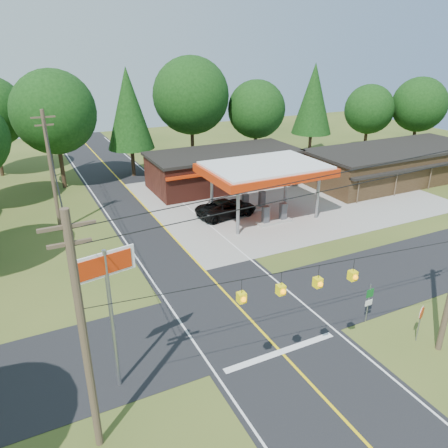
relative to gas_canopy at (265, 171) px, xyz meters
name	(u,v)px	position (x,y,z in m)	size (l,w,h in m)	color
ground	(247,316)	(-9.00, -13.00, -4.27)	(120.00, 120.00, 0.00)	#3B4E1B
main_highway	(247,316)	(-9.00, -13.00, -4.26)	(8.00, 120.00, 0.02)	black
cross_road	(247,316)	(-9.00, -13.00, -4.25)	(70.00, 7.00, 0.02)	black
lane_center_yellow	(247,315)	(-9.00, -13.00, -4.24)	(0.15, 110.00, 0.00)	yellow
gas_canopy	(265,171)	(0.00, 0.00, 0.00)	(10.60, 7.40, 4.88)	gray
convenience_store	(224,168)	(1.00, 9.98, -2.35)	(16.40, 7.55, 3.80)	#4C1E15
strip_building	(394,164)	(19.00, 2.98, -2.35)	(20.40, 8.75, 3.80)	#332314
utility_pole_near_left	(84,336)	(-18.50, -18.00, 0.93)	(1.80, 0.30, 10.00)	#473828
utility_pole_far_left	(51,170)	(-17.00, 5.00, 0.93)	(1.80, 0.30, 10.00)	#473828
utility_pole_north	(48,136)	(-15.50, 22.00, 0.48)	(0.30, 0.30, 9.50)	#473828
overhead_beacons	(301,271)	(-10.00, -19.00, 1.95)	(17.04, 2.04, 1.03)	black
treeline_backdrop	(136,122)	(-8.18, 11.01, 3.22)	(70.27, 51.59, 13.30)	#332316
suv_car	(227,208)	(-3.00, 1.50, -3.49)	(5.62, 5.62, 1.56)	black
sedan_car	(289,177)	(8.00, 7.62, -3.68)	(3.46, 3.46, 1.18)	silver
big_stop_sign	(108,288)	(-17.00, -15.18, 0.95)	(2.56, 0.59, 6.99)	gray
octagonal_stop_sign	(421,316)	(-2.00, -19.01, -2.68)	(0.70, 0.36, 2.14)	gray
route_sign_post	(369,300)	(-3.20, -16.52, -2.79)	(0.50, 0.09, 2.46)	gray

